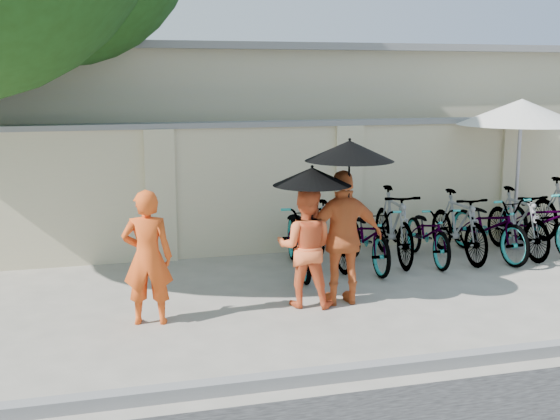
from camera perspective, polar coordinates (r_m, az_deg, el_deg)
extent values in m
plane|color=#AAA091|center=(8.17, -0.23, -8.96)|extent=(80.00, 80.00, 0.00)
cube|color=gray|center=(6.63, 3.67, -13.24)|extent=(40.00, 0.16, 0.12)
cube|color=#C5BA93|center=(11.18, 0.48, 1.72)|extent=(20.00, 0.30, 2.00)
cube|color=#B8AE87|center=(15.01, 0.24, 6.34)|extent=(14.00, 6.00, 3.20)
imported|color=#E95018|center=(8.00, -10.72, -3.80)|extent=(0.62, 0.47, 1.54)
imported|color=orange|center=(8.49, 2.09, -3.04)|extent=(0.87, 0.79, 1.46)
cylinder|color=black|center=(8.33, 2.60, 0.10)|extent=(0.02, 0.02, 0.78)
cone|color=black|center=(8.27, 2.63, 2.75)|extent=(0.93, 0.93, 0.21)
imported|color=orange|center=(8.57, 5.22, -2.27)|extent=(0.99, 0.44, 1.66)
cylinder|color=black|center=(8.39, 5.61, 1.55)|extent=(0.02, 0.02, 0.96)
cone|color=black|center=(8.33, 5.67, 4.82)|extent=(1.06, 1.06, 0.24)
cylinder|color=gray|center=(12.22, 18.41, -2.62)|extent=(0.46, 0.46, 0.09)
cylinder|color=#9795A0|center=(12.03, 18.70, 2.20)|extent=(0.06, 0.06, 2.17)
cone|color=beige|center=(11.93, 19.03, 7.55)|extent=(2.17, 2.17, 0.41)
imported|color=#9795A0|center=(10.04, 1.62, -2.14)|extent=(0.95, 2.04, 1.03)
imported|color=#9795A0|center=(10.34, 4.08, -2.00)|extent=(0.56, 1.62, 0.95)
imported|color=#9795A0|center=(10.34, 7.12, -2.13)|extent=(0.65, 1.78, 0.93)
imported|color=#9795A0|center=(10.71, 9.21, -1.22)|extent=(0.74, 1.91, 1.12)
imported|color=#9795A0|center=(10.83, 11.95, -1.82)|extent=(0.72, 1.71, 0.88)
imported|color=#9795A0|center=(11.06, 14.30, -1.22)|extent=(0.51, 1.75, 1.05)
imported|color=#9795A0|center=(11.30, 16.64, -1.24)|extent=(0.84, 1.95, 0.99)
imported|color=#9795A0|center=(11.58, 18.74, -0.93)|extent=(0.52, 1.75, 1.05)
imported|color=#9795A0|center=(11.94, 20.55, -0.76)|extent=(0.91, 2.02, 1.03)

